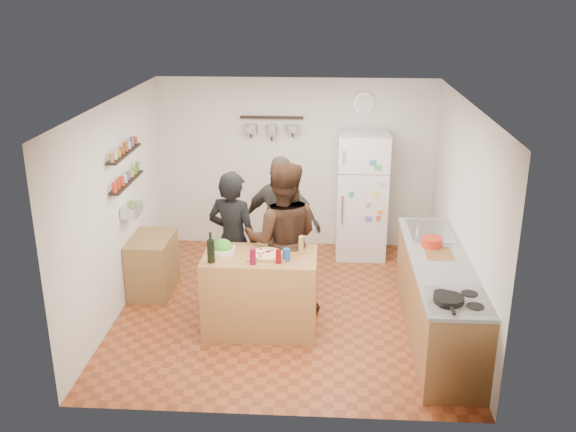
# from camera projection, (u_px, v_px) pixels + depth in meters

# --- Properties ---
(room_shell) EXTENTS (4.20, 4.20, 4.20)m
(room_shell) POSITION_uv_depth(u_px,v_px,m) (289.00, 200.00, 7.77)
(room_shell) COLOR brown
(room_shell) RESTS_ON ground
(prep_island) EXTENTS (1.25, 0.72, 0.91)m
(prep_island) POSITION_uv_depth(u_px,v_px,m) (261.00, 292.00, 7.19)
(prep_island) COLOR #A46C3C
(prep_island) RESTS_ON floor
(pizza_board) EXTENTS (0.42, 0.34, 0.02)m
(pizza_board) POSITION_uv_depth(u_px,v_px,m) (267.00, 255.00, 7.01)
(pizza_board) COLOR olive
(pizza_board) RESTS_ON prep_island
(pizza) EXTENTS (0.34, 0.34, 0.02)m
(pizza) POSITION_uv_depth(u_px,v_px,m) (267.00, 254.00, 7.01)
(pizza) COLOR #CFB488
(pizza) RESTS_ON pizza_board
(salad_bowl) EXTENTS (0.28, 0.28, 0.06)m
(salad_bowl) POSITION_uv_depth(u_px,v_px,m) (223.00, 250.00, 7.10)
(salad_bowl) COLOR silver
(salad_bowl) RESTS_ON prep_island
(wine_bottle) EXTENTS (0.08, 0.08, 0.25)m
(wine_bottle) POSITION_uv_depth(u_px,v_px,m) (211.00, 251.00, 6.82)
(wine_bottle) COLOR black
(wine_bottle) RESTS_ON prep_island
(wine_glass_near) EXTENTS (0.07, 0.07, 0.17)m
(wine_glass_near) POSITION_uv_depth(u_px,v_px,m) (253.00, 257.00, 6.79)
(wine_glass_near) COLOR maroon
(wine_glass_near) RESTS_ON prep_island
(wine_glass_far) EXTENTS (0.06, 0.06, 0.15)m
(wine_glass_far) POSITION_uv_depth(u_px,v_px,m) (278.00, 257.00, 6.81)
(wine_glass_far) COLOR #63080A
(wine_glass_far) RESTS_ON prep_island
(pepper_mill) EXTENTS (0.06, 0.06, 0.18)m
(pepper_mill) POSITION_uv_depth(u_px,v_px,m) (301.00, 247.00, 7.03)
(pepper_mill) COLOR #A77A46
(pepper_mill) RESTS_ON prep_island
(salt_canister) EXTENTS (0.08, 0.08, 0.13)m
(salt_canister) POSITION_uv_depth(u_px,v_px,m) (286.00, 255.00, 6.89)
(salt_canister) COLOR navy
(salt_canister) RESTS_ON prep_island
(person_left) EXTENTS (0.72, 0.59, 1.71)m
(person_left) POSITION_uv_depth(u_px,v_px,m) (233.00, 241.00, 7.58)
(person_left) COLOR black
(person_left) RESTS_ON floor
(person_center) EXTENTS (0.92, 0.72, 1.86)m
(person_center) POSITION_uv_depth(u_px,v_px,m) (282.00, 240.00, 7.42)
(person_center) COLOR black
(person_center) RESTS_ON floor
(person_back) EXTENTS (1.11, 0.71, 1.75)m
(person_back) POSITION_uv_depth(u_px,v_px,m) (281.00, 224.00, 8.06)
(person_back) COLOR #322F2C
(person_back) RESTS_ON floor
(counter_run) EXTENTS (0.63, 2.63, 0.90)m
(counter_run) POSITION_uv_depth(u_px,v_px,m) (438.00, 299.00, 7.06)
(counter_run) COLOR #9E7042
(counter_run) RESTS_ON floor
(stove_top) EXTENTS (0.60, 0.62, 0.02)m
(stove_top) POSITION_uv_depth(u_px,v_px,m) (458.00, 301.00, 6.01)
(stove_top) COLOR white
(stove_top) RESTS_ON counter_run
(skillet) EXTENTS (0.28, 0.28, 0.05)m
(skillet) POSITION_uv_depth(u_px,v_px,m) (449.00, 299.00, 5.96)
(skillet) COLOR black
(skillet) RESTS_ON stove_top
(sink) EXTENTS (0.50, 0.80, 0.03)m
(sink) POSITION_uv_depth(u_px,v_px,m) (430.00, 232.00, 7.70)
(sink) COLOR silver
(sink) RESTS_ON counter_run
(cutting_board) EXTENTS (0.30, 0.40, 0.02)m
(cutting_board) POSITION_uv_depth(u_px,v_px,m) (439.00, 255.00, 7.05)
(cutting_board) COLOR olive
(cutting_board) RESTS_ON counter_run
(red_bowl) EXTENTS (0.24, 0.24, 0.10)m
(red_bowl) POSITION_uv_depth(u_px,v_px,m) (432.00, 242.00, 7.25)
(red_bowl) COLOR red
(red_bowl) RESTS_ON counter_run
(fridge) EXTENTS (0.70, 0.68, 1.80)m
(fridge) POSITION_uv_depth(u_px,v_px,m) (362.00, 195.00, 9.11)
(fridge) COLOR white
(fridge) RESTS_ON floor
(wall_clock) EXTENTS (0.30, 0.03, 0.30)m
(wall_clock) POSITION_uv_depth(u_px,v_px,m) (364.00, 103.00, 9.01)
(wall_clock) COLOR silver
(wall_clock) RESTS_ON back_wall
(spice_shelf_lower) EXTENTS (0.12, 1.00, 0.02)m
(spice_shelf_lower) POSITION_uv_depth(u_px,v_px,m) (127.00, 182.00, 7.62)
(spice_shelf_lower) COLOR black
(spice_shelf_lower) RESTS_ON left_wall
(spice_shelf_upper) EXTENTS (0.12, 1.00, 0.02)m
(spice_shelf_upper) POSITION_uv_depth(u_px,v_px,m) (124.00, 154.00, 7.51)
(spice_shelf_upper) COLOR black
(spice_shelf_upper) RESTS_ON left_wall
(produce_basket) EXTENTS (0.18, 0.35, 0.14)m
(produce_basket) POSITION_uv_depth(u_px,v_px,m) (132.00, 210.00, 7.74)
(produce_basket) COLOR silver
(produce_basket) RESTS_ON left_wall
(side_table) EXTENTS (0.50, 0.80, 0.73)m
(side_table) POSITION_uv_depth(u_px,v_px,m) (153.00, 264.00, 8.15)
(side_table) COLOR olive
(side_table) RESTS_ON floor
(pot_rack) EXTENTS (0.90, 0.04, 0.04)m
(pot_rack) POSITION_uv_depth(u_px,v_px,m) (272.00, 117.00, 9.07)
(pot_rack) COLOR black
(pot_rack) RESTS_ON back_wall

